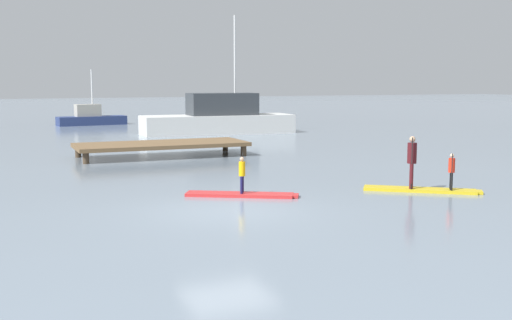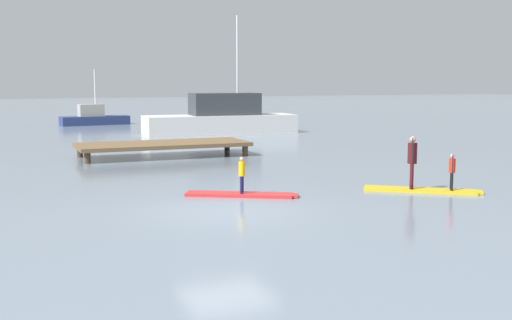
# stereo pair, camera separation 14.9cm
# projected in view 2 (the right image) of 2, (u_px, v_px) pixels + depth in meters

# --- Properties ---
(ground_plane) EXTENTS (240.00, 240.00, 0.00)m
(ground_plane) POSITION_uv_depth(u_px,v_px,m) (226.00, 211.00, 17.36)
(ground_plane) COLOR gray
(paddleboard_near) EXTENTS (3.34, 2.23, 0.10)m
(paddleboard_near) POSITION_uv_depth(u_px,v_px,m) (242.00, 195.00, 19.64)
(paddleboard_near) COLOR red
(paddleboard_near) RESTS_ON ground
(paddler_child_solo) EXTENTS (0.27, 0.36, 1.26)m
(paddler_child_solo) POSITION_uv_depth(u_px,v_px,m) (242.00, 173.00, 19.56)
(paddler_child_solo) COLOR #19194C
(paddler_child_solo) RESTS_ON paddleboard_near
(paddleboard_far) EXTENTS (3.35, 2.70, 0.10)m
(paddleboard_far) POSITION_uv_depth(u_px,v_px,m) (422.00, 190.00, 20.45)
(paddleboard_far) COLOR gold
(paddleboard_far) RESTS_ON ground
(paddler_adult) EXTENTS (0.42, 0.45, 1.70)m
(paddler_adult) POSITION_uv_depth(u_px,v_px,m) (412.00, 159.00, 20.40)
(paddler_adult) COLOR #4C1419
(paddler_adult) RESTS_ON paddleboard_far
(paddler_child_front) EXTENTS (0.30, 0.35, 1.19)m
(paddler_child_front) POSITION_uv_depth(u_px,v_px,m) (452.00, 169.00, 20.14)
(paddler_child_front) COLOR black
(paddler_child_front) RESTS_ON paddleboard_far
(fishing_boat_white_large) EXTENTS (10.48, 3.53, 8.02)m
(fishing_boat_white_large) POSITION_uv_depth(u_px,v_px,m) (221.00, 119.00, 43.01)
(fishing_boat_white_large) COLOR silver
(fishing_boat_white_large) RESTS_ON ground
(motor_boat_small_navy) EXTENTS (5.63, 2.20, 4.52)m
(motor_boat_small_navy) POSITION_uv_depth(u_px,v_px,m) (94.00, 118.00, 51.38)
(motor_boat_small_navy) COLOR navy
(motor_boat_small_navy) RESTS_ON ground
(floating_dock) EXTENTS (8.02, 3.13, 0.67)m
(floating_dock) POSITION_uv_depth(u_px,v_px,m) (163.00, 145.00, 29.88)
(floating_dock) COLOR brown
(floating_dock) RESTS_ON ground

